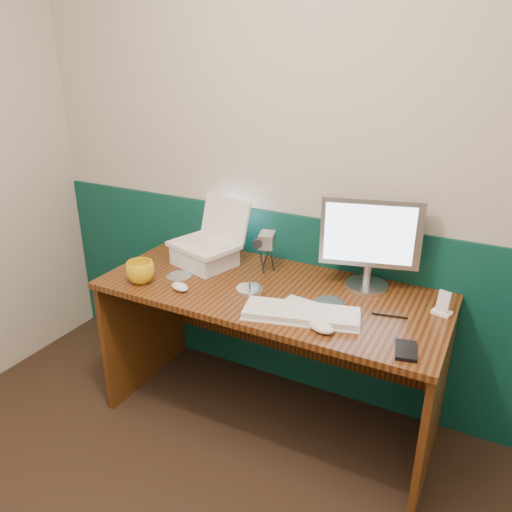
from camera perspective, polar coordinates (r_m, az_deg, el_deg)
The scene contains 19 objects.
back_wall at distance 2.42m, azimuth 9.43°, elevation 9.66°, with size 3.50×0.04×2.50m, color #BDB09F.
wainscot at distance 2.67m, azimuth 8.33°, elevation -6.24°, with size 3.48×0.02×1.00m, color #072D2E.
desk at distance 2.51m, azimuth 1.62°, elevation -11.45°, with size 1.60×0.70×0.75m, color #39170A.
laptop_riser at distance 2.57m, azimuth -5.91°, elevation 0.01°, with size 0.28×0.24×0.10m, color silver.
laptop at distance 2.50m, azimuth -6.08°, elevation 3.85°, with size 0.32×0.25×0.27m, color white, non-canonical shape.
monitor at distance 2.30m, azimuth 12.92°, elevation 1.45°, with size 0.44×0.13×0.44m, color #B8B8BD, non-canonical shape.
keyboard at distance 2.09m, azimuth 5.19°, elevation -6.64°, with size 0.47×0.16×0.03m, color white.
mouse_right at distance 1.99m, azimuth 7.47°, elevation -8.06°, with size 0.11×0.07×0.04m, color silver.
mouse_left at distance 2.32m, azimuth -8.69°, elevation -3.49°, with size 0.10×0.06×0.03m, color silver.
mug at distance 2.42m, azimuth -13.08°, elevation -1.79°, with size 0.13×0.13×0.11m, color gold.
camcorder at distance 2.46m, azimuth 1.25°, elevation 0.41°, with size 0.09×0.13×0.20m, color silver, non-canonical shape.
cd_spindle at distance 2.27m, azimuth -0.73°, elevation -3.95°, with size 0.12×0.12×0.03m, color silver.
cd_loose_a at distance 2.47m, azimuth -8.80°, elevation -2.24°, with size 0.12×0.12×0.00m, color #AEB7BF.
cd_loose_b at distance 2.22m, azimuth 8.40°, elevation -5.25°, with size 0.13×0.13×0.00m, color silver.
pen at distance 2.16m, azimuth 15.03°, elevation -6.60°, with size 0.01×0.01×0.15m, color black.
papers at distance 2.19m, azimuth 5.06°, elevation -5.41°, with size 0.15×0.10×0.00m, color silver.
dock at distance 2.24m, azimuth 20.47°, elevation -6.06°, with size 0.08×0.06×0.01m, color white.
music_player at distance 2.22m, azimuth 20.65°, elevation -4.87°, with size 0.05×0.01×0.09m, color white.
pda at distance 1.94m, azimuth 16.76°, elevation -10.29°, with size 0.08×0.13×0.02m, color black.
Camera 1 is at (0.73, -0.49, 1.78)m, focal length 35.00 mm.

